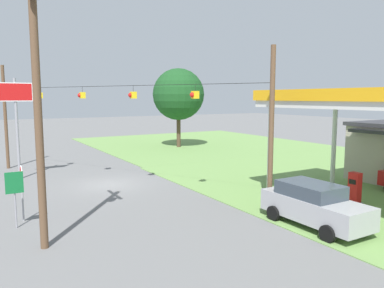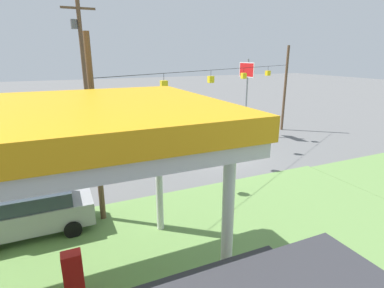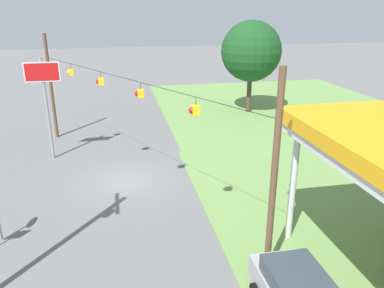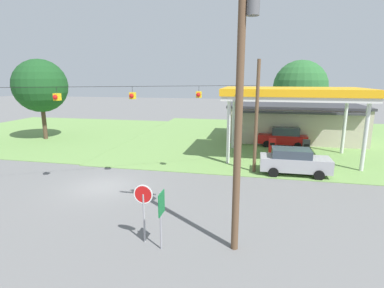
{
  "view_description": "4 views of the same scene",
  "coord_description": "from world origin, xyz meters",
  "px_view_note": "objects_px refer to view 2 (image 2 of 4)",
  "views": [
    {
      "loc": [
        22.54,
        -7.23,
        5.45
      ],
      "look_at": [
        3.75,
        3.86,
        2.73
      ],
      "focal_mm": 35.0,
      "sensor_mm": 36.0,
      "label": 1
    },
    {
      "loc": [
        10.48,
        17.43,
        7.0
      ],
      "look_at": [
        3.74,
        2.43,
        2.11
      ],
      "focal_mm": 28.0,
      "sensor_mm": 36.0,
      "label": 2
    },
    {
      "loc": [
        20.21,
        -0.13,
        9.57
      ],
      "look_at": [
        2.71,
        3.42,
        3.05
      ],
      "focal_mm": 35.0,
      "sensor_mm": 36.0,
      "label": 3
    },
    {
      "loc": [
        9.13,
        -16.09,
        6.67
      ],
      "look_at": [
        5.64,
        0.41,
        2.9
      ],
      "focal_mm": 28.0,
      "sensor_mm": 36.0,
      "label": 4
    }
  ],
  "objects_px": {
    "stop_sign_roadside": "(138,123)",
    "car_at_pumps_front": "(33,212)",
    "fuel_pump_near": "(74,279)",
    "stop_sign_overhead": "(246,82)",
    "route_sign": "(126,125)",
    "utility_pole_main": "(84,70)"
  },
  "relations": [
    {
      "from": "fuel_pump_near",
      "to": "stop_sign_roadside",
      "type": "bearing_deg",
      "value": -111.05
    },
    {
      "from": "utility_pole_main",
      "to": "car_at_pumps_front",
      "type": "bearing_deg",
      "value": 71.99
    },
    {
      "from": "fuel_pump_near",
      "to": "utility_pole_main",
      "type": "relative_size",
      "value": 0.15
    },
    {
      "from": "fuel_pump_near",
      "to": "stop_sign_overhead",
      "type": "relative_size",
      "value": 0.25
    },
    {
      "from": "stop_sign_overhead",
      "to": "fuel_pump_near",
      "type": "bearing_deg",
      "value": 42.77
    },
    {
      "from": "car_at_pumps_front",
      "to": "stop_sign_overhead",
      "type": "xyz_separation_m",
      "value": [
        -16.54,
        -9.68,
        3.85
      ]
    },
    {
      "from": "fuel_pump_near",
      "to": "stop_sign_roadside",
      "type": "xyz_separation_m",
      "value": [
        -5.76,
        -14.98,
        1.03
      ]
    },
    {
      "from": "car_at_pumps_front",
      "to": "stop_sign_overhead",
      "type": "relative_size",
      "value": 0.7
    },
    {
      "from": "stop_sign_roadside",
      "to": "car_at_pumps_front",
      "type": "bearing_deg",
      "value": -123.73
    },
    {
      "from": "route_sign",
      "to": "car_at_pumps_front",
      "type": "bearing_deg",
      "value": 60.48
    },
    {
      "from": "fuel_pump_near",
      "to": "route_sign",
      "type": "distance_m",
      "value": 16.13
    },
    {
      "from": "fuel_pump_near",
      "to": "route_sign",
      "type": "relative_size",
      "value": 0.69
    },
    {
      "from": "route_sign",
      "to": "stop_sign_roadside",
      "type": "bearing_deg",
      "value": 156.94
    },
    {
      "from": "car_at_pumps_front",
      "to": "route_sign",
      "type": "height_order",
      "value": "route_sign"
    },
    {
      "from": "fuel_pump_near",
      "to": "utility_pole_main",
      "type": "xyz_separation_m",
      "value": [
        -2.06,
        -14.69,
        5.22
      ]
    },
    {
      "from": "fuel_pump_near",
      "to": "car_at_pumps_front",
      "type": "bearing_deg",
      "value": -74.15
    },
    {
      "from": "stop_sign_roadside",
      "to": "route_sign",
      "type": "relative_size",
      "value": 1.04
    },
    {
      "from": "route_sign",
      "to": "utility_pole_main",
      "type": "distance_m",
      "value": 5.19
    },
    {
      "from": "fuel_pump_near",
      "to": "car_at_pumps_front",
      "type": "relative_size",
      "value": 0.35
    },
    {
      "from": "car_at_pumps_front",
      "to": "utility_pole_main",
      "type": "height_order",
      "value": "utility_pole_main"
    },
    {
      "from": "stop_sign_overhead",
      "to": "route_sign",
      "type": "height_order",
      "value": "stop_sign_overhead"
    },
    {
      "from": "stop_sign_roadside",
      "to": "route_sign",
      "type": "height_order",
      "value": "stop_sign_roadside"
    }
  ]
}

